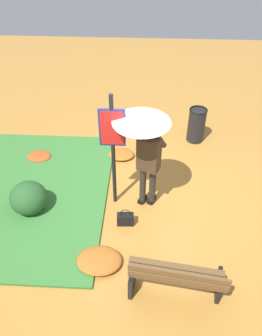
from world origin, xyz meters
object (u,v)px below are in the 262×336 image
handbag (125,219)px  trash_bin (196,125)px  person_with_umbrella (145,137)px  info_sign_post (113,140)px  park_bench (176,278)px

handbag → trash_bin: bearing=-118.5°
person_with_umbrella → trash_bin: bearing=-118.4°
person_with_umbrella → info_sign_post: size_ratio=0.89×
handbag → park_bench: size_ratio=0.26×
info_sign_post → handbag: 1.46m
person_with_umbrella → handbag: 1.56m
handbag → park_bench: park_bench is taller
trash_bin → park_bench: bearing=80.8°
person_with_umbrella → handbag: bearing=61.5°
person_with_umbrella → info_sign_post: info_sign_post is taller
info_sign_post → park_bench: size_ratio=1.64×
person_with_umbrella → info_sign_post: (0.54, -0.02, -0.11)m
park_bench → person_with_umbrella: bearing=-74.5°
info_sign_post → trash_bin: bearing=-128.4°
info_sign_post → park_bench: info_sign_post is taller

